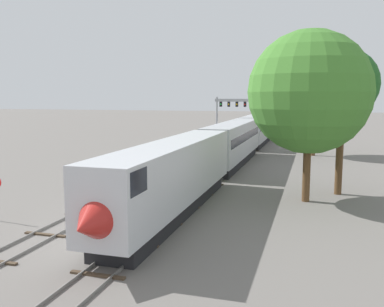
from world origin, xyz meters
name	(u,v)px	position (x,y,z in m)	size (l,w,h in m)	color
ground_plane	(118,230)	(0.00, 0.00, 0.00)	(400.00, 400.00, 0.00)	slate
track_main	(267,137)	(2.00, 60.00, 0.07)	(2.60, 200.00, 0.16)	slate
track_near	(216,148)	(-3.50, 40.00, 0.07)	(2.60, 160.00, 0.16)	slate
passenger_train	(266,124)	(2.00, 58.31, 2.61)	(3.04, 129.10, 4.80)	silver
signal_gantry	(249,108)	(-0.25, 51.46, 5.75)	(12.10, 0.49, 7.72)	#999BA0
trackside_tree_left	(315,89)	(10.74, 35.72, 8.72)	(8.03, 8.03, 12.76)	brown
trackside_tree_mid	(343,85)	(12.80, 13.28, 8.66)	(5.46, 5.46, 11.47)	brown
trackside_tree_right	(309,92)	(10.38, 10.18, 8.06)	(8.94, 8.94, 12.54)	brown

